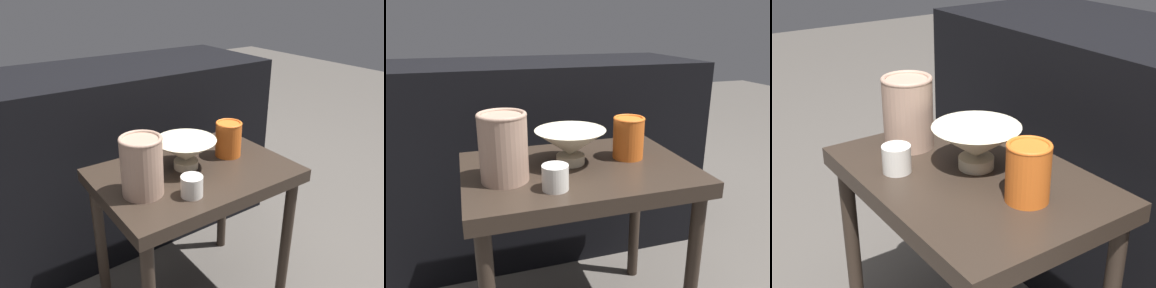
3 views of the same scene
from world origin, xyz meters
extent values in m
cube|color=#2D231C|center=(0.00, 0.00, 0.49)|extent=(0.59, 0.41, 0.04)
cylinder|color=#2D231C|center=(-0.26, -0.17, 0.23)|extent=(0.04, 0.04, 0.47)
cylinder|color=#2D231C|center=(-0.26, 0.17, 0.23)|extent=(0.04, 0.04, 0.47)
cube|color=black|center=(0.00, 0.55, 0.36)|extent=(1.22, 0.50, 0.73)
cylinder|color=beige|center=(-0.01, 0.03, 0.52)|extent=(0.08, 0.08, 0.02)
cone|color=beige|center=(-0.01, 0.03, 0.57)|extent=(0.19, 0.19, 0.07)
cylinder|color=tan|center=(-0.19, -0.03, 0.59)|extent=(0.11, 0.11, 0.16)
torus|color=tan|center=(-0.19, -0.03, 0.67)|extent=(0.11, 0.11, 0.01)
cylinder|color=orange|center=(0.15, 0.02, 0.56)|extent=(0.08, 0.08, 0.11)
torus|color=orange|center=(0.15, 0.02, 0.62)|extent=(0.09, 0.09, 0.01)
cylinder|color=silver|center=(-0.09, -0.12, 0.54)|extent=(0.06, 0.06, 0.06)
camera|label=1|loc=(-0.58, -0.83, 1.04)|focal=35.00mm
camera|label=2|loc=(-0.27, -0.87, 0.86)|focal=35.00mm
camera|label=3|loc=(0.80, -0.57, 1.01)|focal=50.00mm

